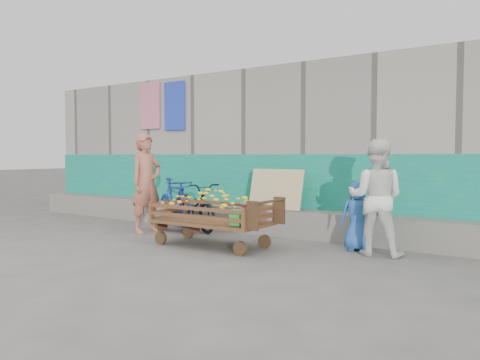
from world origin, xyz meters
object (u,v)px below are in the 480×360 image
Objects in this scene: bench at (177,222)px; child at (357,216)px; woman at (376,197)px; bicycle_dark at (193,206)px; banana_cart at (210,209)px; vendor_man at (146,183)px; bicycle_blue at (175,202)px.

bench is 3.32m from child.
woman is 0.96× the size of bicycle_dark.
woman reaches higher than bicycle_dark.
child reaches higher than bench.
bicycle_dark is (0.10, 0.33, 0.26)m from bench.
bench is 0.43m from bicycle_dark.
child is (1.99, 0.91, -0.06)m from banana_cart.
banana_cart is at bearing -0.58° from child.
woman is at bearing 0.47° from bench.
woman is (4.03, 0.37, -0.09)m from vendor_man.
vendor_man reaches higher than bicycle_dark.
child is (-0.31, 0.15, -0.30)m from woman.
bench is at bearing -46.58° from vendor_man.
bicycle_dark is (0.52, 0.67, -0.45)m from vendor_man.
bicycle_blue is at bearing -15.38° from woman.
bicycle_blue is (-0.48, 0.47, 0.29)m from bench.
bench is at bearing -8.71° from woman.
bicycle_dark is (-3.50, 0.30, -0.36)m from woman.
bicycle_dark is (-1.21, 1.06, -0.12)m from banana_cart.
banana_cart is 1.55m from bench.
vendor_man reaches higher than bench.
bicycle_dark is 1.07× the size of bicycle_blue.
bicycle_dark is at bearing -33.65° from vendor_man.
banana_cart is at bearing 9.20° from woman.
woman is at bearing 128.92° from child.
child is 0.60× the size of bicycle_dark.
woman is at bearing -71.42° from bicycle_blue.
bicycle_blue reaches higher than banana_cart.
woman is 1.59× the size of child.
woman is 4.12m from bicycle_blue.
bicycle_blue is at bearing 8.22° from vendor_man.
woman is at bearing -71.30° from bicycle_dark.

